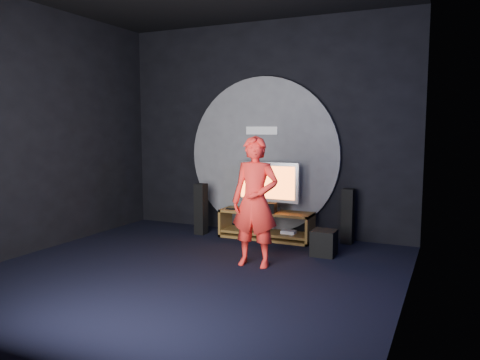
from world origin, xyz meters
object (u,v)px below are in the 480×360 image
tv (268,184)px  subwoofer (324,243)px  tower_speaker_right (348,216)px  player (255,202)px  tower_speaker_left (201,209)px  media_console (266,227)px

tv → subwoofer: size_ratio=2.86×
tower_speaker_right → player: 1.91m
tower_speaker_left → player: (1.51, -1.27, 0.41)m
tv → tower_speaker_right: (1.24, 0.18, -0.45)m
tower_speaker_left → tower_speaker_right: size_ratio=1.00×
tower_speaker_left → media_console: bearing=7.2°
media_console → tv: 0.68m
tower_speaker_left → subwoofer: 2.25m
tower_speaker_left → tower_speaker_right: same height
tower_speaker_right → subwoofer: bearing=-100.5°
media_console → tower_speaker_right: size_ratio=1.77×
media_console → tower_speaker_right: bearing=11.5°
tv → subwoofer: (1.09, -0.64, -0.69)m
player → tv: bearing=101.8°
tv → player: 1.53m
subwoofer → tower_speaker_right: bearing=79.5°
tower_speaker_left → tower_speaker_right: (2.35, 0.39, 0.00)m
subwoofer → tv: bearing=149.5°
tv → tower_speaker_right: tv is taller
subwoofer → player: 1.27m
media_console → tv: tv is taller
tv → subwoofer: tv is taller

